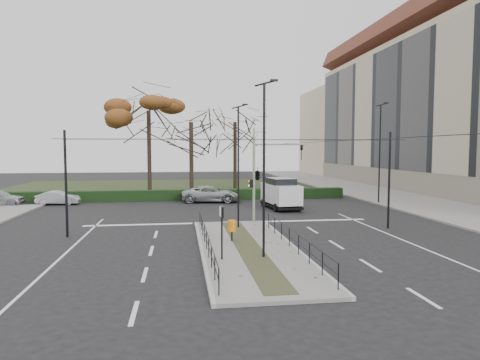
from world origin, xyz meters
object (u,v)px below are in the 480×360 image
(streetlamp_median_near, at_px, (264,168))
(streetlamp_median_far, at_px, (239,165))
(streetlamp_sidewalk, at_px, (380,152))
(bare_tree_near, at_px, (191,127))
(traffic_light, at_px, (259,173))
(litter_bin, at_px, (232,226))
(parked_car_fourth, at_px, (211,194))
(rust_tree, at_px, (149,111))
(parked_car_second, at_px, (58,198))
(white_van, at_px, (281,193))
(bare_tree_center, at_px, (235,127))
(info_panel, at_px, (222,218))

(streetlamp_median_near, height_order, streetlamp_median_far, streetlamp_median_near)
(streetlamp_sidewalk, bearing_deg, bare_tree_near, 151.65)
(traffic_light, xyz_separation_m, litter_bin, (-2.44, -5.46, -2.44))
(streetlamp_median_near, xyz_separation_m, parked_car_fourth, (-0.80, 21.16, -3.37))
(litter_bin, distance_m, rust_tree, 27.55)
(parked_car_second, height_order, white_van, white_van)
(litter_bin, distance_m, streetlamp_median_far, 4.91)
(traffic_light, relative_size, streetlamp_sidewalk, 0.62)
(white_van, xyz_separation_m, bare_tree_near, (-7.04, 10.90, 5.87))
(white_van, bearing_deg, bare_tree_center, 95.01)
(streetlamp_median_far, xyz_separation_m, parked_car_second, (-14.28, 13.92, -3.36))
(info_panel, xyz_separation_m, parked_car_second, (-12.52, 21.33, -1.37))
(info_panel, height_order, bare_tree_near, bare_tree_near)
(litter_bin, xyz_separation_m, info_panel, (-0.89, -3.66, 1.06))
(rust_tree, xyz_separation_m, bare_tree_center, (10.00, 4.35, -1.47))
(rust_tree, bearing_deg, streetlamp_sidewalk, -28.18)
(bare_tree_center, bearing_deg, info_panel, -98.34)
(traffic_light, relative_size, rust_tree, 0.47)
(litter_bin, height_order, parked_car_second, litter_bin)
(white_van, distance_m, bare_tree_center, 18.75)
(info_panel, distance_m, bare_tree_center, 34.46)
(streetlamp_sidewalk, height_order, parked_car_fourth, streetlamp_sidewalk)
(info_panel, relative_size, streetlamp_median_far, 0.31)
(parked_car_second, bearing_deg, litter_bin, -140.12)
(traffic_light, height_order, parked_car_second, traffic_light)
(parked_car_second, height_order, bare_tree_near, bare_tree_near)
(white_van, xyz_separation_m, rust_tree, (-11.54, 13.25, 7.77))
(bare_tree_center, height_order, bare_tree_near, bare_tree_center)
(info_panel, bearing_deg, bare_tree_near, 91.20)
(streetlamp_median_far, distance_m, bare_tree_center, 26.67)
(parked_car_fourth, height_order, bare_tree_near, bare_tree_near)
(info_panel, relative_size, bare_tree_center, 0.22)
(parked_car_fourth, height_order, white_van, white_van)
(streetlamp_sidewalk, distance_m, bare_tree_center, 19.41)
(streetlamp_median_near, distance_m, bare_tree_near, 27.12)
(bare_tree_center, bearing_deg, traffic_light, -93.75)
(streetlamp_sidewalk, xyz_separation_m, bare_tree_near, (-16.59, 8.95, 2.50))
(streetlamp_median_far, height_order, parked_car_second, streetlamp_median_far)
(info_panel, bearing_deg, parked_car_fourth, 87.06)
(white_van, height_order, bare_tree_center, bare_tree_center)
(traffic_light, height_order, streetlamp_sidewalk, streetlamp_sidewalk)
(info_panel, height_order, rust_tree, rust_tree)
(parked_car_fourth, bearing_deg, white_van, -127.81)
(litter_bin, bearing_deg, streetlamp_median_near, -74.14)
(traffic_light, relative_size, litter_bin, 5.08)
(traffic_light, distance_m, bare_tree_center, 24.93)
(streetlamp_median_far, relative_size, white_van, 1.49)
(streetlamp_median_far, bearing_deg, white_van, 61.35)
(streetlamp_median_near, bearing_deg, bare_tree_near, 95.24)
(bare_tree_near, bearing_deg, traffic_light, -77.67)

